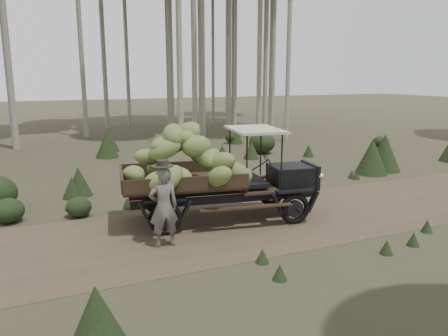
# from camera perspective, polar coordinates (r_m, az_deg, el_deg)

# --- Properties ---
(ground) EXTENTS (120.00, 120.00, 0.00)m
(ground) POSITION_cam_1_polar(r_m,az_deg,el_deg) (11.51, 10.50, -6.08)
(ground) COLOR #473D2B
(ground) RESTS_ON ground
(dirt_track) EXTENTS (70.00, 4.00, 0.01)m
(dirt_track) POSITION_cam_1_polar(r_m,az_deg,el_deg) (11.51, 10.50, -6.06)
(dirt_track) COLOR brown
(dirt_track) RESTS_ON ground
(banana_truck) EXTENTS (5.13, 2.68, 2.53)m
(banana_truck) POSITION_cam_1_polar(r_m,az_deg,el_deg) (10.43, -2.68, 0.32)
(banana_truck) COLOR black
(banana_truck) RESTS_ON ground
(farmer) EXTENTS (0.63, 0.47, 1.85)m
(farmer) POSITION_cam_1_polar(r_m,az_deg,el_deg) (9.17, -7.90, -4.95)
(farmer) COLOR #5E5B56
(farmer) RESTS_ON ground
(undergrowth) EXTENTS (19.12, 25.25, 1.40)m
(undergrowth) POSITION_cam_1_polar(r_m,az_deg,el_deg) (11.31, 14.85, -3.70)
(undergrowth) COLOR #233319
(undergrowth) RESTS_ON ground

